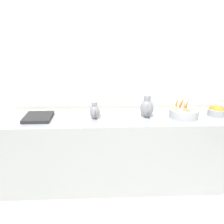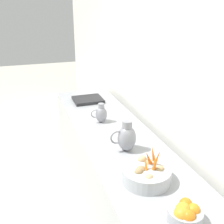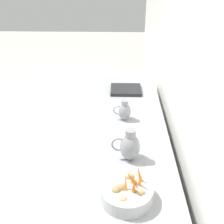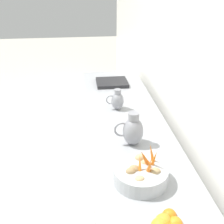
{
  "view_description": "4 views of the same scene",
  "coord_description": "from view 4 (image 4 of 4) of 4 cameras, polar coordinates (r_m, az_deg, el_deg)",
  "views": [
    {
      "loc": [
        1.16,
        -0.37,
        1.83
      ],
      "look_at": [
        -1.41,
        -0.26,
        0.96
      ],
      "focal_mm": 39.67,
      "sensor_mm": 36.0,
      "label": 1
    },
    {
      "loc": [
        -0.77,
        1.91,
        1.96
      ],
      "look_at": [
        -1.49,
        -0.18,
        1.07
      ],
      "focal_mm": 43.34,
      "sensor_mm": 36.0,
      "label": 2
    },
    {
      "loc": [
        -1.41,
        1.91,
        2.21
      ],
      "look_at": [
        -1.36,
        -0.19,
        1.08
      ],
      "focal_mm": 46.52,
      "sensor_mm": 36.0,
      "label": 3
    },
    {
      "loc": [
        -1.14,
        1.92,
        2.02
      ],
      "look_at": [
        -1.39,
        -0.26,
        0.93
      ],
      "focal_mm": 46.57,
      "sensor_mm": 36.0,
      "label": 4
    }
  ],
  "objects": [
    {
      "name": "prep_counter",
      "position": [
        2.56,
        3.24,
        -12.05
      ],
      "size": [
        0.66,
        2.96,
        0.87
      ],
      "primitive_type": "cube",
      "color": "#9EA0A5",
      "rests_on": "ground_plane"
    },
    {
      "name": "metal_pitcher_short",
      "position": [
        2.62,
        1.06,
        2.32
      ],
      "size": [
        0.16,
        0.11,
        0.19
      ],
      "color": "gray",
      "rests_on": "prep_counter"
    },
    {
      "name": "counter_sink_basin",
      "position": [
        3.23,
        -0.02,
        5.81
      ],
      "size": [
        0.34,
        0.3,
        0.04
      ],
      "primitive_type": "cube",
      "color": "#232326",
      "rests_on": "prep_counter"
    },
    {
      "name": "vegetable_colander",
      "position": [
        1.78,
        5.7,
        -12.02
      ],
      "size": [
        0.33,
        0.33,
        0.23
      ],
      "color": "#ADAFB5",
      "rests_on": "prep_counter"
    },
    {
      "name": "metal_pitcher_tall",
      "position": [
        2.09,
        4.09,
        -3.58
      ],
      "size": [
        0.21,
        0.15,
        0.25
      ],
      "color": "gray",
      "rests_on": "prep_counter"
    }
  ]
}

